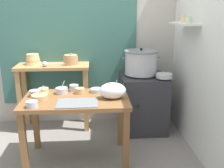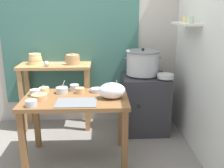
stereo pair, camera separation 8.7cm
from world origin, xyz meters
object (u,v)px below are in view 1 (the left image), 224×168
at_px(stove_block, 143,102).
at_px(ladle, 46,64).
at_px(prep_bowl_0, 40,97).
at_px(prep_bowl_8, 115,88).
at_px(back_shelf_table, 54,81).
at_px(clay_pot, 71,60).
at_px(serving_tray, 77,103).
at_px(prep_bowl_5, 35,93).
at_px(prep_bowl_7, 74,88).
at_px(prep_bowl_3, 62,90).
at_px(prep_table, 76,108).
at_px(prep_bowl_6, 80,91).
at_px(steamer_pot, 141,62).
at_px(prep_bowl_4, 44,90).
at_px(bowl_stack_enamel, 33,60).
at_px(wide_pan, 164,76).
at_px(plastic_bag, 113,91).
at_px(prep_bowl_1, 97,90).
at_px(prep_bowl_2, 32,104).

relative_size(stove_block, ladle, 2.64).
relative_size(prep_bowl_0, prep_bowl_8, 1.10).
xyz_separation_m(back_shelf_table, clay_pot, (0.24, 0.00, 0.29)).
xyz_separation_m(back_shelf_table, serving_tray, (0.38, -1.02, 0.05)).
distance_m(prep_bowl_5, prep_bowl_8, 0.87).
bearing_deg(prep_bowl_7, prep_bowl_3, -142.85).
relative_size(prep_table, serving_tray, 2.75).
bearing_deg(prep_bowl_6, steamer_pot, 37.60).
xyz_separation_m(prep_bowl_3, prep_bowl_4, (-0.20, 0.04, -0.01)).
bearing_deg(prep_bowl_8, prep_bowl_4, 179.78).
xyz_separation_m(bowl_stack_enamel, prep_bowl_0, (0.26, -0.95, -0.21)).
distance_m(prep_bowl_0, prep_bowl_8, 0.82).
relative_size(prep_bowl_3, prep_bowl_5, 1.24).
xyz_separation_m(prep_bowl_3, prep_bowl_6, (0.20, -0.01, -0.00)).
bearing_deg(prep_bowl_4, ladle, 96.15).
height_order(stove_block, wide_pan, wide_pan).
relative_size(steamer_pot, plastic_bag, 1.77).
bearing_deg(prep_bowl_3, wide_pan, 16.75).
bearing_deg(clay_pot, prep_bowl_5, -112.81).
bearing_deg(prep_table, prep_bowl_4, 151.82).
relative_size(stove_block, prep_bowl_7, 7.52).
distance_m(ladle, prep_bowl_8, 1.02).
bearing_deg(clay_pot, ladle, -160.22).
relative_size(clay_pot, plastic_bag, 0.69).
bearing_deg(plastic_bag, bowl_stack_enamel, 136.75).
xyz_separation_m(steamer_pot, clay_pot, (-0.92, 0.11, 0.03)).
distance_m(prep_bowl_1, prep_bowl_4, 0.59).
distance_m(clay_pot, prep_bowl_4, 0.73).
bearing_deg(prep_bowl_3, prep_bowl_0, -132.85).
height_order(prep_bowl_0, prep_bowl_7, prep_bowl_0).
distance_m(wide_pan, prep_bowl_8, 0.73).
bearing_deg(prep_bowl_1, stove_block, 40.41).
relative_size(prep_table, prep_bowl_5, 9.86).
distance_m(steamer_pot, wide_pan, 0.36).
bearing_deg(stove_block, prep_bowl_5, -153.62).
xyz_separation_m(prep_table, back_shelf_table, (-0.35, 0.85, 0.07)).
relative_size(prep_bowl_0, prep_bowl_6, 1.62).
xyz_separation_m(bowl_stack_enamel, prep_bowl_1, (0.84, -0.71, -0.22)).
bearing_deg(plastic_bag, serving_tray, -161.20).
bearing_deg(prep_bowl_5, prep_bowl_4, 58.27).
bearing_deg(prep_bowl_3, prep_bowl_1, 3.93).
bearing_deg(wide_pan, prep_bowl_6, -159.66).
distance_m(back_shelf_table, steamer_pot, 1.20).
bearing_deg(prep_table, bowl_stack_enamel, 124.69).
relative_size(ladle, prep_bowl_3, 2.14).
relative_size(clay_pot, serving_tray, 0.48).
height_order(prep_bowl_1, prep_bowl_3, prep_bowl_3).
bearing_deg(prep_bowl_3, clay_pot, 85.85).
bearing_deg(prep_bowl_7, prep_bowl_1, -15.40).
distance_m(prep_bowl_2, prep_bowl_7, 0.61).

